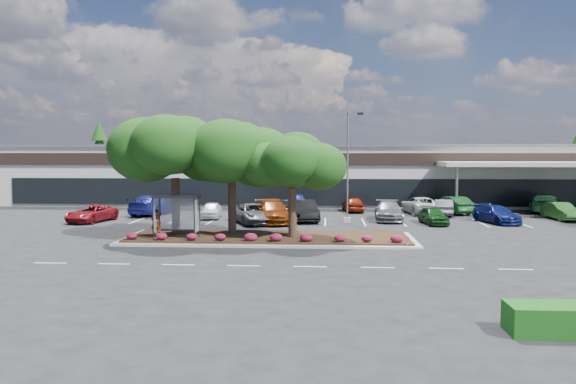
# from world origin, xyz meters

# --- Properties ---
(ground) EXTENTS (160.00, 160.00, 0.00)m
(ground) POSITION_xyz_m (0.00, 0.00, 0.00)
(ground) COLOR black
(ground) RESTS_ON ground
(retail_store) EXTENTS (80.40, 25.20, 6.25)m
(retail_store) POSITION_xyz_m (0.06, 33.91, 3.15)
(retail_store) COLOR beige
(retail_store) RESTS_ON ground
(landscape_island) EXTENTS (18.00, 6.00, 0.26)m
(landscape_island) POSITION_xyz_m (-2.00, 4.00, 0.12)
(landscape_island) COLOR #ADADA7
(landscape_island) RESTS_ON ground
(lane_markings) EXTENTS (33.12, 20.06, 0.01)m
(lane_markings) POSITION_xyz_m (-0.14, 10.42, 0.01)
(lane_markings) COLOR silver
(lane_markings) RESTS_ON ground
(shrub_row) EXTENTS (17.00, 0.80, 0.50)m
(shrub_row) POSITION_xyz_m (-2.00, 1.90, 0.51)
(shrub_row) COLOR maroon
(shrub_row) RESTS_ON landscape_island
(bus_shelter) EXTENTS (2.75, 1.55, 2.59)m
(bus_shelter) POSITION_xyz_m (-7.50, 2.95, 2.31)
(bus_shelter) COLOR black
(bus_shelter) RESTS_ON landscape_island
(island_tree_west) EXTENTS (7.20, 7.20, 7.89)m
(island_tree_west) POSITION_xyz_m (-8.00, 4.50, 4.21)
(island_tree_west) COLOR #15340B
(island_tree_west) RESTS_ON landscape_island
(island_tree_mid) EXTENTS (6.60, 6.60, 7.32)m
(island_tree_mid) POSITION_xyz_m (-4.50, 5.20, 3.92)
(island_tree_mid) COLOR #15340B
(island_tree_mid) RESTS_ON landscape_island
(island_tree_east) EXTENTS (5.80, 5.80, 6.50)m
(island_tree_east) POSITION_xyz_m (-0.50, 3.70, 3.51)
(island_tree_east) COLOR #15340B
(island_tree_east) RESTS_ON landscape_island
(conifer_north_west) EXTENTS (4.40, 4.40, 10.00)m
(conifer_north_west) POSITION_xyz_m (-30.00, 46.00, 5.00)
(conifer_north_west) COLOR #15340B
(conifer_north_west) RESTS_ON ground
(person_waiting) EXTENTS (0.66, 0.45, 1.75)m
(person_waiting) POSITION_xyz_m (-8.82, 2.93, 1.14)
(person_waiting) COLOR #594C47
(person_waiting) RESTS_ON landscape_island
(light_pole) EXTENTS (1.43, 0.50, 8.64)m
(light_pole) POSITION_xyz_m (3.32, 13.16, 3.80)
(light_pole) COLOR #ADADA7
(light_pole) RESTS_ON ground
(survey_stake) EXTENTS (0.07, 0.14, 1.04)m
(survey_stake) POSITION_xyz_m (5.84, -1.00, 0.67)
(survey_stake) COLOR #A48C55
(survey_stake) RESTS_ON ground
(car_0) EXTENTS (3.13, 5.12, 1.33)m
(car_0) POSITION_xyz_m (-16.84, 12.19, 0.66)
(car_0) COLOR maroon
(car_0) RESTS_ON ground
(car_1) EXTENTS (1.93, 4.04, 1.33)m
(car_1) POSITION_xyz_m (-7.94, 15.24, 0.67)
(car_1) COLOR silver
(car_1) RESTS_ON ground
(car_2) EXTENTS (4.52, 5.99, 1.51)m
(car_2) POSITION_xyz_m (-4.05, 12.13, 0.76)
(car_2) COLOR #4C4D52
(car_2) RESTS_ON ground
(car_3) EXTENTS (3.79, 6.24, 1.69)m
(car_3) POSITION_xyz_m (-2.56, 12.58, 0.85)
(car_3) COLOR #6A2806
(car_3) RESTS_ON ground
(car_4) EXTENTS (2.66, 5.26, 1.66)m
(car_4) POSITION_xyz_m (-0.15, 13.82, 0.83)
(car_4) COLOR black
(car_4) RESTS_ON ground
(car_5) EXTENTS (2.45, 5.40, 1.53)m
(car_5) POSITION_xyz_m (6.57, 14.67, 0.77)
(car_5) COLOR slate
(car_5) RESTS_ON ground
(car_6) EXTENTS (2.02, 4.07, 1.33)m
(car_6) POSITION_xyz_m (9.68, 12.47, 0.67)
(car_6) COLOR #134315
(car_6) RESTS_ON ground
(car_7) EXTENTS (3.19, 5.04, 1.36)m
(car_7) POSITION_xyz_m (14.71, 13.55, 0.68)
(car_7) COLOR navy
(car_7) RESTS_ON ground
(car_8) EXTENTS (1.86, 4.37, 1.40)m
(car_8) POSITION_xyz_m (20.50, 15.97, 0.70)
(car_8) COLOR #25571E
(car_8) RESTS_ON ground
(car_9) EXTENTS (3.32, 6.22, 1.71)m
(car_9) POSITION_xyz_m (-13.60, 17.60, 0.86)
(car_9) COLOR navy
(car_9) RESTS_ON ground
(car_11) EXTENTS (3.00, 4.49, 1.40)m
(car_11) POSITION_xyz_m (-1.45, 18.12, 0.70)
(car_11) COLOR black
(car_11) RESTS_ON ground
(car_12) EXTENTS (2.30, 5.13, 1.71)m
(car_12) POSITION_xyz_m (-1.25, 21.60, 0.86)
(car_12) COLOR navy
(car_12) RESTS_ON ground
(car_13) EXTENTS (2.08, 4.21, 1.38)m
(car_13) POSITION_xyz_m (4.05, 21.18, 0.69)
(car_13) COLOR maroon
(car_13) RESTS_ON ground
(car_14) EXTENTS (3.31, 5.75, 1.51)m
(car_14) POSITION_xyz_m (9.91, 19.78, 0.75)
(car_14) COLOR #BDBDBD
(car_14) RESTS_ON ground
(car_15) EXTENTS (2.16, 4.44, 1.40)m
(car_15) POSITION_xyz_m (11.70, 18.60, 0.70)
(car_15) COLOR #56545C
(car_15) RESTS_ON ground
(car_16) EXTENTS (3.15, 5.04, 1.57)m
(car_16) POSITION_xyz_m (12.76, 20.17, 0.78)
(car_16) COLOR #194D1F
(car_16) RESTS_ON ground
(car_17) EXTENTS (4.49, 6.37, 1.71)m
(car_17) POSITION_xyz_m (21.29, 21.45, 0.86)
(car_17) COLOR #1A4227
(car_17) RESTS_ON ground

